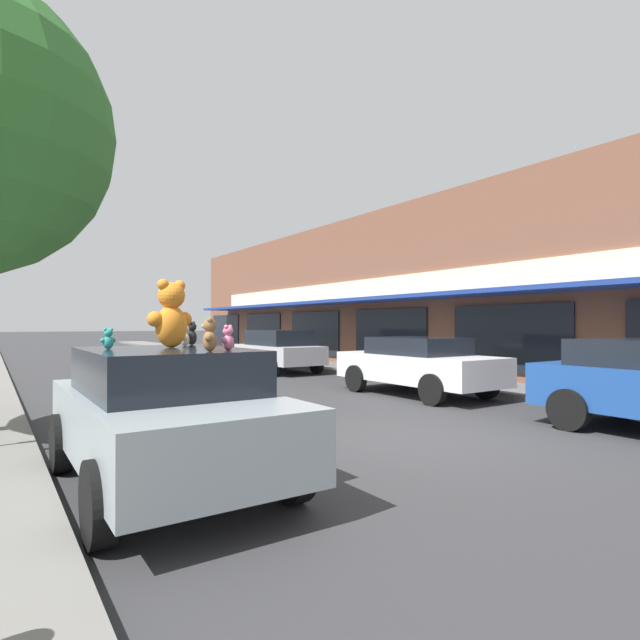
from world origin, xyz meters
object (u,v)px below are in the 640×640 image
(plush_art_car, at_px, (166,412))
(teddy_bear_teal, at_px, (108,339))
(teddy_bear_black, at_px, (192,333))
(parked_car_far_right, at_px, (279,349))
(parked_car_far_center, at_px, (417,364))
(teddy_bear_pink, at_px, (228,338))
(teddy_bear_cream, at_px, (185,336))
(teddy_bear_brown, at_px, (210,335))
(teddy_bear_giant, at_px, (171,315))

(plush_art_car, distance_m, teddy_bear_teal, 1.03)
(teddy_bear_black, distance_m, parked_car_far_right, 12.27)
(plush_art_car, height_order, parked_car_far_center, plush_art_car)
(teddy_bear_pink, height_order, parked_car_far_center, teddy_bear_pink)
(plush_art_car, height_order, teddy_bear_cream, teddy_bear_cream)
(plush_art_car, xyz_separation_m, teddy_bear_teal, (-0.56, 0.26, 0.83))
(parked_car_far_right, bearing_deg, teddy_bear_cream, -124.39)
(teddy_bear_brown, xyz_separation_m, parked_car_far_center, (7.31, 4.42, -0.91))
(teddy_bear_brown, distance_m, parked_car_far_right, 13.89)
(teddy_bear_brown, height_order, teddy_bear_black, teddy_bear_brown)
(plush_art_car, distance_m, parked_car_far_center, 8.34)
(teddy_bear_brown, relative_size, parked_car_far_center, 0.08)
(teddy_bear_cream, relative_size, teddy_bear_black, 0.86)
(plush_art_car, relative_size, teddy_bear_black, 12.61)
(plush_art_car, distance_m, teddy_bear_pink, 1.19)
(teddy_bear_giant, height_order, parked_car_far_center, teddy_bear_giant)
(teddy_bear_cream, bearing_deg, teddy_bear_black, 171.74)
(teddy_bear_pink, height_order, teddy_bear_teal, teddy_bear_pink)
(teddy_bear_cream, bearing_deg, parked_car_far_center, 139.09)
(teddy_bear_brown, bearing_deg, teddy_bear_cream, -167.13)
(plush_art_car, distance_m, teddy_bear_brown, 1.21)
(teddy_bear_giant, relative_size, parked_car_far_center, 0.18)
(teddy_bear_cream, bearing_deg, teddy_bear_teal, -44.88)
(plush_art_car, relative_size, teddy_bear_brown, 11.43)
(parked_car_far_center, xyz_separation_m, parked_car_far_right, (0.00, 7.35, 0.06))
(teddy_bear_cream, xyz_separation_m, parked_car_far_center, (7.10, 3.01, -0.87))
(teddy_bear_giant, height_order, teddy_bear_black, teddy_bear_giant)
(teddy_bear_giant, distance_m, teddy_bear_teal, 0.76)
(teddy_bear_giant, distance_m, teddy_bear_cream, 0.50)
(teddy_bear_pink, bearing_deg, teddy_bear_teal, -76.42)
(parked_car_far_right, bearing_deg, teddy_bear_black, -124.39)
(teddy_bear_teal, xyz_separation_m, parked_car_far_right, (8.07, 10.71, -0.79))
(teddy_bear_giant, height_order, parked_car_far_right, teddy_bear_giant)
(teddy_bear_pink, height_order, teddy_bear_brown, teddy_bear_brown)
(teddy_bear_teal, height_order, parked_car_far_right, teddy_bear_teal)
(teddy_bear_teal, relative_size, teddy_bear_black, 0.75)
(teddy_bear_brown, relative_size, teddy_bear_teal, 1.47)
(parked_car_far_right, bearing_deg, teddy_bear_pink, -121.18)
(teddy_bear_giant, xyz_separation_m, teddy_bear_black, (0.46, 0.59, -0.24))
(teddy_bear_giant, xyz_separation_m, teddy_bear_pink, (0.31, -0.98, -0.26))
(teddy_bear_brown, height_order, teddy_bear_teal, teddy_bear_brown)
(teddy_bear_pink, relative_size, parked_car_far_right, 0.07)
(plush_art_car, bearing_deg, parked_car_far_center, 25.60)
(teddy_bear_giant, bearing_deg, teddy_bear_cream, -147.61)
(teddy_bear_pink, bearing_deg, teddy_bear_cream, -121.27)
(teddy_bear_black, relative_size, parked_car_far_center, 0.07)
(teddy_bear_pink, relative_size, teddy_bear_black, 0.86)
(teddy_bear_giant, bearing_deg, parked_car_far_right, -142.04)
(teddy_bear_brown, xyz_separation_m, teddy_bear_black, (0.40, 1.68, -0.02))
(teddy_bear_black, bearing_deg, parked_car_far_right, -168.79)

